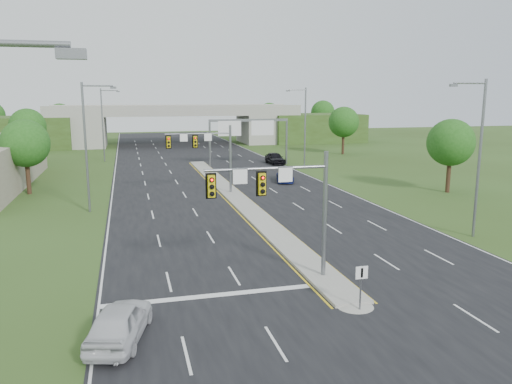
{
  "coord_description": "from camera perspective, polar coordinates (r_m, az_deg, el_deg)",
  "views": [
    {
      "loc": [
        -10.16,
        -24.34,
        9.83
      ],
      "look_at": [
        -1.2,
        10.08,
        3.0
      ],
      "focal_mm": 35.0,
      "sensor_mm": 36.0,
      "label": 1
    }
  ],
  "objects": [
    {
      "name": "car_white",
      "position": [
        21.64,
        -15.33,
        -14.12
      ],
      "size": [
        3.08,
        5.09,
        1.62
      ],
      "primitive_type": "imported",
      "rotation": [
        0.0,
        0.0,
        2.88
      ],
      "color": "silver",
      "rests_on": "road"
    },
    {
      "name": "car_far_b",
      "position": [
        58.44,
        3.31,
        1.86
      ],
      "size": [
        3.02,
        4.97,
        1.35
      ],
      "primitive_type": "imported",
      "rotation": [
        0.0,
        0.0,
        -0.26
      ],
      "color": "#0D1652",
      "rests_on": "road"
    },
    {
      "name": "tree_l_mid",
      "position": [
        80.65,
        -24.64,
        6.82
      ],
      "size": [
        5.2,
        5.2,
        8.12
      ],
      "color": "#382316",
      "rests_on": "ground"
    },
    {
      "name": "tree_back_b",
      "position": [
        119.22,
        -21.47,
        8.06
      ],
      "size": [
        5.6,
        5.6,
        8.32
      ],
      "color": "#382316",
      "rests_on": "ground"
    },
    {
      "name": "lane_markings",
      "position": [
        54.98,
        -4.35,
        0.57
      ],
      "size": [
        23.72,
        160.0,
        0.01
      ],
      "color": "gold",
      "rests_on": "road"
    },
    {
      "name": "lightpole_r_near",
      "position": [
        37.75,
        24.0,
        4.27
      ],
      "size": [
        2.85,
        0.25,
        11.0
      ],
      "color": "slate",
      "rests_on": "ground"
    },
    {
      "name": "median_nose",
      "position": [
        24.73,
        11.24,
        -12.52
      ],
      "size": [
        2.0,
        2.0,
        0.16
      ],
      "primitive_type": "cone",
      "color": "gray",
      "rests_on": "road"
    },
    {
      "name": "lightpole_l_mid",
      "position": [
        44.6,
        -18.66,
        5.51
      ],
      "size": [
        2.85,
        0.25,
        11.0
      ],
      "color": "slate",
      "rests_on": "ground"
    },
    {
      "name": "overpass",
      "position": [
        105.02,
        -9.09,
        7.31
      ],
      "size": [
        80.0,
        14.0,
        8.1
      ],
      "color": "gray",
      "rests_on": "ground"
    },
    {
      "name": "car_far_c",
      "position": [
        73.81,
        2.18,
        3.89
      ],
      "size": [
        2.1,
        5.03,
        1.7
      ],
      "primitive_type": "imported",
      "rotation": [
        0.0,
        0.0,
        0.02
      ],
      "color": "black",
      "rests_on": "road"
    },
    {
      "name": "signal_mast_far",
      "position": [
        50.15,
        -5.48,
        4.98
      ],
      "size": [
        6.62,
        0.6,
        7.0
      ],
      "color": "slate",
      "rests_on": "ground"
    },
    {
      "name": "tree_l_near",
      "position": [
        55.42,
        -24.87,
        5.05
      ],
      "size": [
        4.8,
        4.8,
        7.6
      ],
      "color": "#382316",
      "rests_on": "ground"
    },
    {
      "name": "lightpole_l_far",
      "position": [
        79.49,
        -17.0,
        7.72
      ],
      "size": [
        2.85,
        0.25,
        11.0
      ],
      "color": "slate",
      "rests_on": "ground"
    },
    {
      "name": "ground",
      "position": [
        28.15,
        7.66,
        -9.67
      ],
      "size": [
        240.0,
        240.0,
        0.0
      ],
      "primitive_type": "plane",
      "color": "#2F4418",
      "rests_on": "ground"
    },
    {
      "name": "sign_gantry",
      "position": [
        71.42,
        -0.93,
        7.19
      ],
      "size": [
        11.58,
        0.44,
        6.67
      ],
      "color": "slate",
      "rests_on": "ground"
    },
    {
      "name": "signal_mast_near",
      "position": [
        26.02,
        3.37,
        -0.46
      ],
      "size": [
        6.62,
        0.6,
        7.0
      ],
      "color": "slate",
      "rests_on": "ground"
    },
    {
      "name": "median",
      "position": [
        49.38,
        -2.43,
        -0.5
      ],
      "size": [
        2.0,
        54.0,
        0.16
      ],
      "primitive_type": "cube",
      "color": "gray",
      "rests_on": "road"
    },
    {
      "name": "lightpole_r_far",
      "position": [
        68.58,
        5.48,
        7.71
      ],
      "size": [
        2.85,
        0.25,
        11.0
      ],
      "color": "slate",
      "rests_on": "ground"
    },
    {
      "name": "tree_r_mid",
      "position": [
        87.3,
        9.99,
        7.87
      ],
      "size": [
        5.2,
        5.2,
        8.12
      ],
      "color": "#382316",
      "rests_on": "ground"
    },
    {
      "name": "tree_back_d",
      "position": [
        127.82,
        7.64,
        8.99
      ],
      "size": [
        6.0,
        6.0,
        8.85
      ],
      "color": "#382316",
      "rests_on": "ground"
    },
    {
      "name": "tree_r_near",
      "position": [
        54.97,
        21.37,
        5.27
      ],
      "size": [
        4.8,
        4.8,
        7.6
      ],
      "color": "#382316",
      "rests_on": "ground"
    },
    {
      "name": "road",
      "position": [
        61.0,
        -4.82,
        1.57
      ],
      "size": [
        24.0,
        160.0,
        0.02
      ],
      "primitive_type": "cube",
      "color": "black",
      "rests_on": "ground"
    },
    {
      "name": "keep_right_sign",
      "position": [
        23.77,
        11.93,
        -9.85
      ],
      "size": [
        0.6,
        0.13,
        2.2
      ],
      "color": "slate",
      "rests_on": "ground"
    },
    {
      "name": "tree_back_c",
      "position": [
        123.25,
        1.52,
        8.86
      ],
      "size": [
        5.6,
        5.6,
        8.32
      ],
      "color": "#382316",
      "rests_on": "ground"
    }
  ]
}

